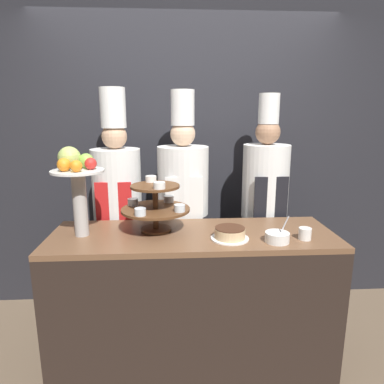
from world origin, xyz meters
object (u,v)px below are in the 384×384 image
object	(u,v)px
chef_left	(118,203)
chef_center_right	(264,201)
fruit_pedestal	(77,177)
cup_white	(305,234)
chef_center_left	(183,202)
tiered_stand	(155,204)
serving_bowl_near	(277,237)
cake_round	(230,234)

from	to	relation	value
chef_left	chef_center_right	bearing A→B (deg)	-0.00
fruit_pedestal	chef_left	world-z (taller)	chef_left
chef_left	cup_white	bearing A→B (deg)	-28.97
chef_left	chef_center_left	size ratio (longest dim) A/B	1.01
tiered_stand	chef_left	size ratio (longest dim) A/B	0.24
chef_left	chef_center_right	xyz separation A→B (m)	(1.17, -0.00, -0.01)
tiered_stand	serving_bowl_near	bearing A→B (deg)	-18.76
tiered_stand	cake_round	xyz separation A→B (m)	(0.46, -0.18, -0.15)
chef_center_left	fruit_pedestal	bearing A→B (deg)	-142.77
cup_white	chef_center_left	distance (m)	0.99
cake_round	chef_left	xyz separation A→B (m)	(-0.78, 0.65, 0.04)
fruit_pedestal	chef_center_right	bearing A→B (deg)	21.08
chef_left	chef_center_right	size ratio (longest dim) A/B	1.02
serving_bowl_near	chef_center_left	xyz separation A→B (m)	(-0.54, 0.72, 0.04)
cake_round	serving_bowl_near	size ratio (longest dim) A/B	1.45
tiered_stand	serving_bowl_near	world-z (taller)	tiered_stand
fruit_pedestal	serving_bowl_near	xyz separation A→B (m)	(1.21, -0.21, -0.34)
tiered_stand	chef_center_left	bearing A→B (deg)	67.32
tiered_stand	chef_center_left	world-z (taller)	chef_center_left
serving_bowl_near	chef_left	xyz separation A→B (m)	(-1.05, 0.72, 0.04)
cake_round	serving_bowl_near	bearing A→B (deg)	-13.70
cake_round	chef_left	size ratio (longest dim) A/B	0.12
serving_bowl_near	cup_white	bearing A→B (deg)	10.32
chef_center_right	chef_center_left	bearing A→B (deg)	179.99
cake_round	serving_bowl_near	distance (m)	0.28
cup_white	chef_center_right	bearing A→B (deg)	95.68
cup_white	tiered_stand	bearing A→B (deg)	166.73
fruit_pedestal	chef_center_left	distance (m)	0.90
cup_white	fruit_pedestal	bearing A→B (deg)	172.93
cup_white	serving_bowl_near	size ratio (longest dim) A/B	0.47
cake_round	chef_center_left	size ratio (longest dim) A/B	0.13
fruit_pedestal	chef_center_right	distance (m)	1.45
cup_white	cake_round	bearing A→B (deg)	175.77
chef_center_right	cup_white	bearing A→B (deg)	-84.32
fruit_pedestal	cup_white	size ratio (longest dim) A/B	7.26
cake_round	cup_white	distance (m)	0.46
fruit_pedestal	chef_center_right	world-z (taller)	chef_center_right
serving_bowl_near	chef_center_right	size ratio (longest dim) A/B	0.09
chef_left	chef_center_left	bearing A→B (deg)	0.01
fruit_pedestal	cake_round	xyz separation A→B (m)	(0.94, -0.14, -0.34)
serving_bowl_near	chef_left	world-z (taller)	chef_left
tiered_stand	serving_bowl_near	distance (m)	0.79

